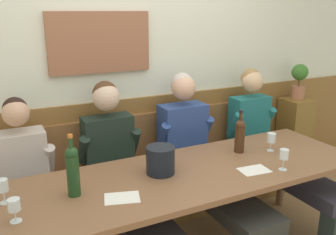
# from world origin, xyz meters

# --- Properties ---
(room_wall_back) EXTENTS (6.80, 0.12, 2.80)m
(room_wall_back) POSITION_xyz_m (-0.00, 1.09, 1.40)
(room_wall_back) COLOR silver
(room_wall_back) RESTS_ON ground
(wood_wainscot_panel) EXTENTS (6.80, 0.03, 1.08)m
(wood_wainscot_panel) POSITION_xyz_m (0.00, 1.04, 0.54)
(wood_wainscot_panel) COLOR brown
(wood_wainscot_panel) RESTS_ON ground
(wall_bench) EXTENTS (2.92, 0.42, 0.94)m
(wall_bench) POSITION_xyz_m (0.00, 0.83, 0.28)
(wall_bench) COLOR brown
(wall_bench) RESTS_ON ground
(dining_table) EXTENTS (2.62, 0.86, 0.75)m
(dining_table) POSITION_xyz_m (0.00, 0.10, 0.68)
(dining_table) COLOR brown
(dining_table) RESTS_ON ground
(person_left_seat) EXTENTS (0.47, 1.31, 1.24)m
(person_left_seat) POSITION_xyz_m (-1.04, 0.44, 0.60)
(person_left_seat) COLOR #282C36
(person_left_seat) RESTS_ON ground
(person_right_seat) EXTENTS (0.50, 1.32, 1.30)m
(person_right_seat) POSITION_xyz_m (-0.37, 0.44, 0.63)
(person_right_seat) COLOR #332E3E
(person_right_seat) RESTS_ON ground
(person_center_left_seat) EXTENTS (0.52, 1.32, 1.31)m
(person_center_left_seat) POSITION_xyz_m (0.33, 0.46, 0.64)
(person_center_left_seat) COLOR #372940
(person_center_left_seat) RESTS_ON ground
(person_center_right_seat) EXTENTS (0.49, 1.31, 1.30)m
(person_center_right_seat) POSITION_xyz_m (1.08, 0.44, 0.63)
(person_center_right_seat) COLOR #283633
(person_center_right_seat) RESTS_ON ground
(ice_bucket) EXTENTS (0.20, 0.20, 0.19)m
(ice_bucket) POSITION_xyz_m (-0.19, 0.18, 0.84)
(ice_bucket) COLOR black
(ice_bucket) RESTS_ON dining_table
(wine_bottle_amber_mid) EXTENTS (0.08, 0.08, 0.39)m
(wine_bottle_amber_mid) POSITION_xyz_m (-0.80, 0.13, 0.92)
(wine_bottle_amber_mid) COLOR #1C3D1C
(wine_bottle_amber_mid) RESTS_ON dining_table
(wine_bottle_clear_water) EXTENTS (0.08, 0.08, 0.34)m
(wine_bottle_clear_water) POSITION_xyz_m (0.54, 0.25, 0.89)
(wine_bottle_clear_water) COLOR #3F2513
(wine_bottle_clear_water) RESTS_ON dining_table
(wine_glass_near_bucket) EXTENTS (0.06, 0.06, 0.15)m
(wine_glass_near_bucket) POSITION_xyz_m (-1.19, 0.21, 0.85)
(wine_glass_near_bucket) COLOR silver
(wine_glass_near_bucket) RESTS_ON dining_table
(wine_glass_center_front) EXTENTS (0.06, 0.06, 0.15)m
(wine_glass_center_front) POSITION_xyz_m (0.60, -0.17, 0.86)
(wine_glass_center_front) COLOR silver
(wine_glass_center_front) RESTS_ON dining_table
(wine_glass_mid_right) EXTENTS (0.07, 0.07, 0.13)m
(wine_glass_mid_right) POSITION_xyz_m (-1.15, -0.03, 0.84)
(wine_glass_mid_right) COLOR silver
(wine_glass_mid_right) RESTS_ON dining_table
(wine_glass_left_end) EXTENTS (0.07, 0.07, 0.15)m
(wine_glass_left_end) POSITION_xyz_m (0.77, 0.16, 0.85)
(wine_glass_left_end) COLOR silver
(wine_glass_left_end) RESTS_ON dining_table
(tasting_sheet_left_guest) EXTENTS (0.22, 0.17, 0.00)m
(tasting_sheet_left_guest) POSITION_xyz_m (0.41, -0.08, 0.75)
(tasting_sheet_left_guest) COLOR white
(tasting_sheet_left_guest) RESTS_ON dining_table
(tasting_sheet_right_guest) EXTENTS (0.24, 0.20, 0.00)m
(tasting_sheet_right_guest) POSITION_xyz_m (-0.55, -0.04, 0.75)
(tasting_sheet_right_guest) COLOR white
(tasting_sheet_right_guest) RESTS_ON dining_table
(corner_pedestal) EXTENTS (0.28, 0.28, 0.92)m
(corner_pedestal) POSITION_xyz_m (1.76, 0.86, 0.46)
(corner_pedestal) COLOR brown
(corner_pedestal) RESTS_ON ground
(potted_plant) EXTENTS (0.17, 0.17, 0.37)m
(potted_plant) POSITION_xyz_m (1.76, 0.86, 1.13)
(potted_plant) COLOR #A66445
(potted_plant) RESTS_ON corner_pedestal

